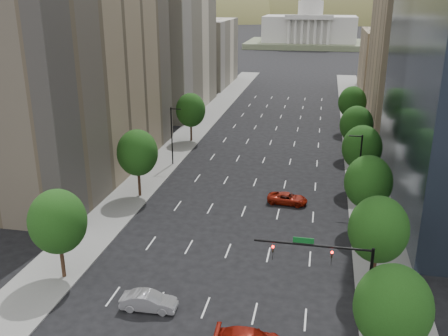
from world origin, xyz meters
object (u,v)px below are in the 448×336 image
Objects in this scene: traffic_signal at (338,267)px; car_silver at (149,301)px; capitol at (310,29)px; car_red_far at (287,198)px.

car_silver is at bearing -175.66° from traffic_signal.
car_silver is at bearing -91.19° from capitol.
car_red_far is (9.60, 24.56, -0.09)m from car_silver.
capitol reaches higher than car_red_far.
traffic_signal is at bearing -88.37° from car_silver.
traffic_signal is 1.83× the size of car_red_far.
car_silver is 0.95× the size of car_red_far.
car_silver reaches higher than car_red_far.
traffic_signal is 1.93× the size of car_silver.
car_red_far is at bearing -24.06° from car_silver.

